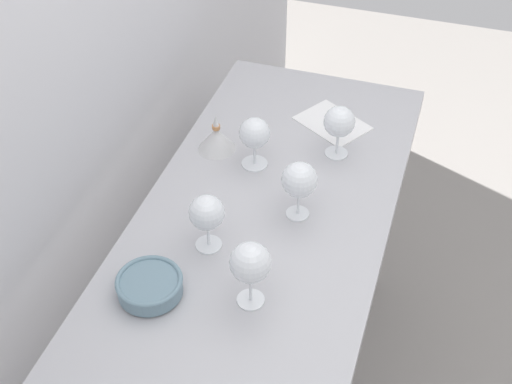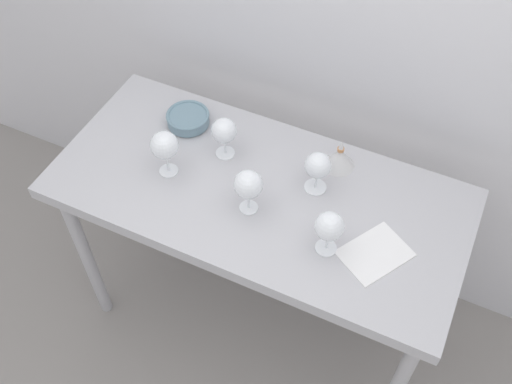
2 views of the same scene
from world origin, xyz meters
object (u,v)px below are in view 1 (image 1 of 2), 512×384
(wine_glass_near_left, at_px, (250,264))
(decanter_funnel, at_px, (217,138))
(wine_glass_near_right, at_px, (339,123))
(wine_glass_far_left, at_px, (207,214))
(tasting_bowl, at_px, (150,285))
(wine_glass_far_right, at_px, (255,134))
(tasting_sheet_upper, at_px, (332,123))
(wine_glass_near_center, at_px, (299,181))

(wine_glass_near_left, height_order, decanter_funnel, wine_glass_near_left)
(wine_glass_near_right, height_order, decanter_funnel, wine_glass_near_right)
(wine_glass_far_left, xyz_separation_m, tasting_bowl, (-0.19, 0.07, -0.08))
(wine_glass_near_right, height_order, wine_glass_far_right, wine_glass_near_right)
(wine_glass_far_right, relative_size, wine_glass_near_left, 0.88)
(wine_glass_far_right, height_order, tasting_bowl, wine_glass_far_right)
(wine_glass_near_left, bearing_deg, wine_glass_far_left, 48.81)
(tasting_bowl, xyz_separation_m, decanter_funnel, (0.57, 0.04, 0.01))
(wine_glass_far_left, height_order, wine_glass_near_left, wine_glass_near_left)
(wine_glass_far_right, relative_size, decanter_funnel, 1.30)
(decanter_funnel, bearing_deg, tasting_sheet_upper, -52.26)
(wine_glass_near_right, xyz_separation_m, wine_glass_near_left, (-0.60, 0.07, 0.01))
(wine_glass_far_right, bearing_deg, wine_glass_far_left, 178.36)
(wine_glass_far_left, distance_m, wine_glass_near_left, 0.21)
(decanter_funnel, bearing_deg, tasting_bowl, -175.51)
(wine_glass_near_center, distance_m, tasting_sheet_upper, 0.44)
(wine_glass_near_right, height_order, wine_glass_near_center, wine_glass_near_center)
(wine_glass_near_left, bearing_deg, wine_glass_near_center, -4.77)
(wine_glass_far_left, distance_m, tasting_sheet_upper, 0.64)
(tasting_bowl, height_order, decanter_funnel, decanter_funnel)
(wine_glass_near_left, height_order, tasting_sheet_upper, wine_glass_near_left)
(wine_glass_far_left, bearing_deg, wine_glass_near_right, -25.68)
(wine_glass_near_center, bearing_deg, wine_glass_near_right, -7.92)
(wine_glass_far_right, bearing_deg, wine_glass_near_right, -60.69)
(wine_glass_far_left, xyz_separation_m, wine_glass_near_left, (-0.14, -0.16, 0.02))
(wine_glass_far_right, bearing_deg, decanter_funnel, 74.82)
(wine_glass_near_center, bearing_deg, decanter_funnel, 56.55)
(tasting_sheet_upper, height_order, decanter_funnel, decanter_funnel)
(wine_glass_far_left, height_order, decanter_funnel, wine_glass_far_left)
(wine_glass_far_left, height_order, wine_glass_near_right, wine_glass_near_right)
(tasting_sheet_upper, relative_size, decanter_funnel, 1.73)
(wine_glass_near_center, distance_m, tasting_bowl, 0.46)
(wine_glass_far_left, height_order, tasting_sheet_upper, wine_glass_far_left)
(wine_glass_near_left, xyz_separation_m, tasting_bowl, (-0.05, 0.23, -0.10))
(wine_glass_far_left, bearing_deg, wine_glass_far_right, -1.64)
(wine_glass_far_left, xyz_separation_m, decanter_funnel, (0.38, 0.12, -0.07))
(wine_glass_far_left, height_order, wine_glass_far_right, wine_glass_far_left)
(wine_glass_near_left, relative_size, tasting_bowl, 1.12)
(tasting_sheet_upper, bearing_deg, wine_glass_near_right, -131.10)
(wine_glass_near_right, relative_size, wine_glass_near_center, 0.96)
(wine_glass_near_left, bearing_deg, decanter_funnel, 28.07)
(wine_glass_near_center, height_order, tasting_bowl, wine_glass_near_center)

